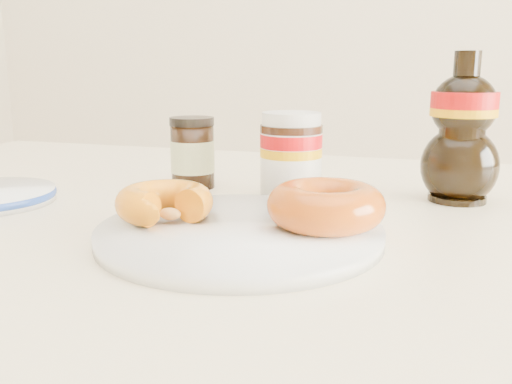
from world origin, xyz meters
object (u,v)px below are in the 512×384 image
(plate, at_px, (240,232))
(dark_jar, at_px, (193,154))
(syrup_bottle, at_px, (462,128))
(donut_whole, at_px, (326,205))
(dining_table, at_px, (272,294))
(donut_bitten, at_px, (165,202))
(nutella_jar, at_px, (291,153))

(plate, distance_m, dark_jar, 0.25)
(syrup_bottle, bearing_deg, donut_whole, -121.30)
(dining_table, distance_m, plate, 0.12)
(dining_table, xyz_separation_m, donut_whole, (0.07, -0.05, 0.12))
(plate, bearing_deg, dining_table, 82.33)
(donut_whole, bearing_deg, donut_bitten, -171.05)
(nutella_jar, bearing_deg, donut_whole, -64.29)
(donut_bitten, xyz_separation_m, syrup_bottle, (0.27, 0.22, 0.06))
(donut_bitten, bearing_deg, syrup_bottle, 48.92)
(plate, xyz_separation_m, nutella_jar, (0.00, 0.17, 0.05))
(donut_whole, height_order, dark_jar, dark_jar)
(dining_table, height_order, syrup_bottle, syrup_bottle)
(nutella_jar, relative_size, syrup_bottle, 0.60)
(nutella_jar, bearing_deg, dining_table, -86.65)
(dark_jar, bearing_deg, donut_whole, -39.47)
(nutella_jar, bearing_deg, plate, -91.34)
(dining_table, xyz_separation_m, plate, (-0.01, -0.07, 0.09))
(nutella_jar, bearing_deg, dark_jar, 169.54)
(plate, relative_size, dark_jar, 2.86)
(plate, xyz_separation_m, dark_jar, (-0.14, 0.20, 0.04))
(plate, height_order, donut_bitten, donut_bitten)
(dining_table, relative_size, plate, 5.27)
(dark_jar, bearing_deg, syrup_bottle, 4.33)
(donut_bitten, bearing_deg, plate, 8.16)
(plate, height_order, dark_jar, dark_jar)
(donut_bitten, distance_m, syrup_bottle, 0.36)
(dining_table, relative_size, donut_bitten, 14.80)
(nutella_jar, bearing_deg, syrup_bottle, 14.84)
(nutella_jar, xyz_separation_m, dark_jar, (-0.14, 0.03, -0.01))
(dining_table, bearing_deg, donut_bitten, -140.65)
(plate, bearing_deg, donut_whole, 19.21)
(donut_bitten, relative_size, nutella_jar, 0.90)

